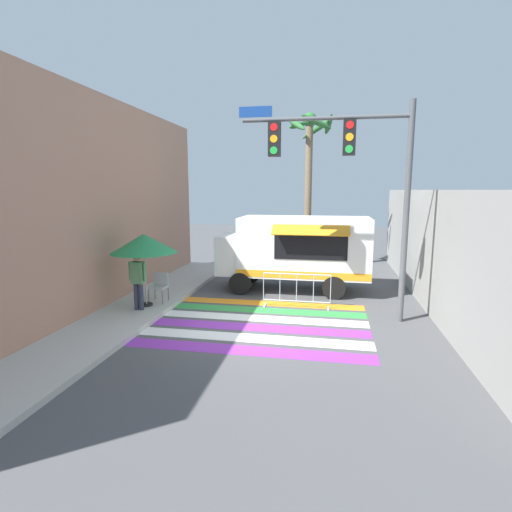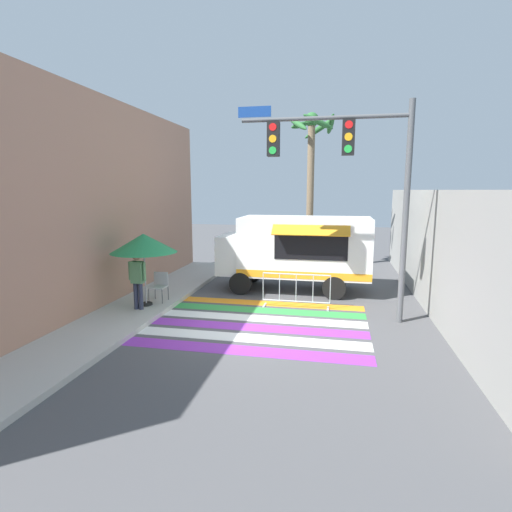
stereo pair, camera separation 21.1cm
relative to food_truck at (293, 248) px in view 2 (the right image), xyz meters
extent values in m
plane|color=#4C4C4F|center=(-0.82, -4.05, -1.52)|extent=(60.00, 60.00, 0.00)
cube|color=#B7B5AD|center=(-5.52, -4.05, -1.45)|extent=(4.40, 16.00, 0.13)
cube|color=tan|center=(-5.37, -4.05, 1.62)|extent=(0.25, 16.00, 6.27)
cube|color=gray|center=(4.22, -1.05, 0.26)|extent=(0.20, 16.00, 3.55)
cube|color=purple|center=(-0.82, -5.67, -1.51)|extent=(6.40, 0.56, 0.01)
cube|color=white|center=(-0.82, -4.91, -1.51)|extent=(6.40, 0.56, 0.01)
cube|color=purple|center=(-0.82, -4.15, -1.51)|extent=(6.40, 0.56, 0.01)
cube|color=white|center=(-0.82, -3.39, -1.51)|extent=(6.40, 0.56, 0.01)
cube|color=green|center=(-0.82, -2.63, -1.51)|extent=(6.40, 0.56, 0.01)
cube|color=orange|center=(-0.82, -1.87, -1.51)|extent=(6.40, 0.56, 0.01)
cube|color=white|center=(0.41, 0.01, 0.08)|extent=(4.46, 2.06, 2.02)
cube|color=white|center=(-1.82, 0.01, -0.24)|extent=(1.57, 1.89, 1.36)
cube|color=#1E232D|center=(-2.56, 0.01, 0.10)|extent=(0.06, 1.65, 0.52)
cube|color=black|center=(0.67, -1.04, 0.23)|extent=(2.36, 0.03, 0.91)
cube|color=orange|center=(0.67, -1.24, 0.77)|extent=(2.46, 0.43, 0.31)
cube|color=orange|center=(0.41, -1.03, -0.74)|extent=(4.46, 0.01, 0.24)
cylinder|color=black|center=(-1.69, -0.94, -1.13)|extent=(0.77, 0.22, 0.77)
cylinder|color=black|center=(-1.69, 0.95, -1.13)|extent=(0.77, 0.22, 0.77)
cylinder|color=black|center=(1.46, -0.94, -1.13)|extent=(0.77, 0.22, 0.77)
cylinder|color=black|center=(1.46, 0.95, -1.13)|extent=(0.77, 0.22, 0.77)
cylinder|color=#515456|center=(3.23, -2.91, 1.38)|extent=(0.16, 0.16, 5.79)
cylinder|color=#515456|center=(1.04, -2.91, 3.88)|extent=(4.37, 0.11, 0.11)
cube|color=black|center=(1.70, -2.94, 3.37)|extent=(0.32, 0.28, 0.90)
cylinder|color=red|center=(1.70, -3.08, 3.67)|extent=(0.20, 0.02, 0.20)
cylinder|color=#F2A519|center=(1.70, -3.08, 3.37)|extent=(0.20, 0.02, 0.20)
cylinder|color=green|center=(1.70, -3.08, 3.07)|extent=(0.20, 0.02, 0.20)
cube|color=black|center=(-0.27, -2.94, 3.37)|extent=(0.32, 0.28, 0.90)
cylinder|color=red|center=(-0.27, -3.08, 3.67)|extent=(0.20, 0.02, 0.20)
cylinder|color=#F2A519|center=(-0.27, -3.08, 3.37)|extent=(0.20, 0.02, 0.20)
cylinder|color=green|center=(-0.27, -3.08, 3.07)|extent=(0.20, 0.02, 0.20)
cube|color=navy|center=(-0.79, -2.93, 4.10)|extent=(0.90, 0.02, 0.28)
cylinder|color=black|center=(-4.05, -3.20, -1.35)|extent=(0.36, 0.36, 0.06)
cylinder|color=#B2B2B7|center=(-4.05, -3.20, -0.31)|extent=(0.04, 0.04, 2.15)
cone|color=#268C4C|center=(-4.05, -3.20, 0.49)|extent=(1.93, 1.93, 0.56)
cylinder|color=#4C4C51|center=(-4.08, -2.99, -1.16)|extent=(0.02, 0.02, 0.44)
cylinder|color=#4C4C51|center=(-3.64, -2.99, -1.16)|extent=(0.02, 0.02, 0.44)
cylinder|color=#4C4C51|center=(-4.08, -2.55, -1.16)|extent=(0.02, 0.02, 0.44)
cylinder|color=#4C4C51|center=(-3.64, -2.55, -1.16)|extent=(0.02, 0.02, 0.44)
cube|color=beige|center=(-3.86, -2.77, -0.93)|extent=(0.47, 0.47, 0.03)
cube|color=beige|center=(-3.86, -2.55, -0.71)|extent=(0.47, 0.03, 0.42)
cylinder|color=#2D3347|center=(-4.14, -3.64, -0.99)|extent=(0.13, 0.13, 0.78)
cylinder|color=#2D3347|center=(-3.99, -3.64, -0.99)|extent=(0.13, 0.13, 0.78)
cube|color=#598C59|center=(-4.07, -3.64, -0.29)|extent=(0.34, 0.20, 0.63)
cylinder|color=#598C59|center=(-4.29, -3.64, -0.26)|extent=(0.09, 0.09, 0.53)
cylinder|color=#598C59|center=(-3.85, -3.64, -0.26)|extent=(0.09, 0.09, 0.53)
sphere|color=#9E7051|center=(-4.07, -3.64, 0.16)|extent=(0.22, 0.22, 0.22)
cylinder|color=#B7BABF|center=(0.33, -2.11, -0.49)|extent=(2.04, 0.04, 0.04)
cylinder|color=#B7BABF|center=(0.33, -2.11, -1.33)|extent=(2.04, 0.04, 0.04)
cylinder|color=#B7BABF|center=(-0.69, -2.11, -0.91)|extent=(0.02, 0.02, 0.84)
cylinder|color=#B7BABF|center=(-0.18, -2.11, -0.91)|extent=(0.02, 0.02, 0.84)
cylinder|color=#B7BABF|center=(0.33, -2.11, -0.91)|extent=(0.02, 0.02, 0.84)
cylinder|color=#B7BABF|center=(0.84, -2.11, -0.91)|extent=(0.02, 0.02, 0.84)
cylinder|color=#B7BABF|center=(1.35, -2.11, -0.91)|extent=(0.02, 0.02, 0.84)
cube|color=#B7BABF|center=(-0.64, -2.11, -1.50)|extent=(0.06, 0.44, 0.03)
cube|color=#B7BABF|center=(1.30, -2.11, -1.50)|extent=(0.06, 0.44, 0.03)
cylinder|color=#7A664C|center=(0.28, 3.91, 1.66)|extent=(0.31, 0.31, 6.35)
sphere|color=#2D6B33|center=(0.28, 3.91, 4.98)|extent=(0.60, 0.60, 0.60)
ellipsoid|color=#2D6B33|center=(1.08, 4.03, 4.79)|extent=(0.48, 1.61, 0.80)
ellipsoid|color=#2D6B33|center=(0.62, 4.70, 4.74)|extent=(1.60, 0.86, 0.99)
ellipsoid|color=#2D6B33|center=(-0.24, 4.24, 4.83)|extent=(0.88, 1.19, 0.56)
ellipsoid|color=#2D6B33|center=(-0.26, 3.47, 4.76)|extent=(1.04, 1.21, 0.81)
ellipsoid|color=#2D6B33|center=(0.59, 3.27, 4.79)|extent=(1.37, 0.83, 0.73)
camera|label=1|loc=(1.28, -13.93, 2.03)|focal=28.00mm
camera|label=2|loc=(1.49, -13.89, 2.03)|focal=28.00mm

